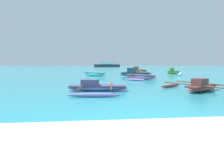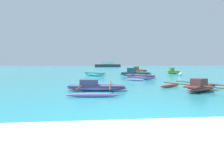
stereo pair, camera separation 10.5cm
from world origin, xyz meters
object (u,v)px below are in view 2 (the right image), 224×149
object	(u,v)px
moored_boat_1	(140,77)
moored_boat_6	(173,72)
moored_boat_2	(135,73)
distant_ferry	(108,65)
mooring_buoy_0	(181,74)
moored_boat_0	(133,72)
moored_boat_7	(138,70)
mooring_buoy_1	(87,84)
moored_boat_3	(95,74)
moored_boat_5	(96,87)
moored_boat_4	(201,87)

from	to	relation	value
moored_boat_1	moored_boat_6	distance (m)	10.98
moored_boat_2	distant_ferry	world-z (taller)	distant_ferry
moored_boat_2	distant_ferry	distance (m)	58.01
mooring_buoy_0	moored_boat_0	bearing A→B (deg)	127.05
moored_boat_2	moored_boat_7	xyz separation A→B (m)	(2.64, 9.15, -0.02)
moored_boat_0	mooring_buoy_1	distance (m)	16.46
moored_boat_0	moored_boat_3	bearing A→B (deg)	175.82
moored_boat_6	moored_boat_0	bearing A→B (deg)	147.87
moored_boat_5	moored_boat_7	xyz separation A→B (m)	(7.37, 20.00, 0.13)
moored_boat_5	mooring_buoy_0	xyz separation A→B (m)	(10.51, 10.75, 0.01)
mooring_buoy_0	mooring_buoy_1	xyz separation A→B (m)	(-11.12, -8.98, -0.06)
distant_ferry	mooring_buoy_1	bearing A→B (deg)	-94.92
moored_boat_0	moored_boat_1	bearing A→B (deg)	-142.54
moored_boat_5	moored_boat_6	world-z (taller)	moored_boat_6
mooring_buoy_1	mooring_buoy_0	bearing A→B (deg)	38.92
moored_boat_0	moored_boat_2	xyz separation A→B (m)	(-1.13, -6.07, 0.17)
moored_boat_1	mooring_buoy_0	size ratio (longest dim) A/B	8.82
moored_boat_7	moored_boat_4	bearing A→B (deg)	-88.46
moored_boat_4	mooring_buoy_0	distance (m)	12.42
moored_boat_0	mooring_buoy_1	world-z (taller)	moored_boat_0
moored_boat_0	moored_boat_5	bearing A→B (deg)	-153.46
moored_boat_1	moored_boat_7	bearing A→B (deg)	107.76
mooring_buoy_0	moored_boat_6	bearing A→B (deg)	76.75
moored_boat_1	moored_boat_4	bearing A→B (deg)	-48.13
moored_boat_7	mooring_buoy_0	distance (m)	9.77
moored_boat_3	mooring_buoy_0	size ratio (longest dim) A/B	7.24
moored_boat_4	moored_boat_1	bearing A→B (deg)	70.28
moored_boat_0	moored_boat_6	xyz separation A→B (m)	(5.69, -1.74, 0.12)
mooring_buoy_0	distant_ferry	xyz separation A→B (m)	(-5.34, 58.10, 0.81)
mooring_buoy_0	distant_ferry	size ratio (longest dim) A/B	0.04
moored_boat_4	moored_boat_7	distance (m)	20.85
moored_boat_3	mooring_buoy_1	size ratio (longest dim) A/B	9.76
moored_boat_2	moored_boat_3	xyz separation A→B (m)	(-4.90, 0.98, -0.11)
moored_boat_7	distant_ferry	bearing A→B (deg)	98.01
moored_boat_2	moored_boat_7	bearing A→B (deg)	84.14
moored_boat_1	distant_ferry	bearing A→B (deg)	119.74
moored_boat_4	mooring_buoy_0	size ratio (longest dim) A/B	10.91
moored_boat_2	moored_boat_4	distance (m)	11.71
moored_boat_0	moored_boat_4	distance (m)	17.72
moored_boat_7	mooring_buoy_1	world-z (taller)	moored_boat_7
moored_boat_0	mooring_buoy_0	bearing A→B (deg)	-97.29
moored_boat_1	moored_boat_5	size ratio (longest dim) A/B	0.89
moored_boat_6	moored_boat_4	bearing A→B (deg)	-124.42
moored_boat_6	mooring_buoy_0	distance (m)	4.54
moored_boat_5	distant_ferry	size ratio (longest dim) A/B	0.38
moored_boat_1	distant_ferry	world-z (taller)	distant_ferry
moored_boat_4	moored_boat_6	world-z (taller)	moored_boat_6
moored_boat_4	moored_boat_6	distance (m)	16.93
moored_boat_1	moored_boat_6	world-z (taller)	moored_boat_6
moored_boat_0	moored_boat_7	bearing A→B (deg)	19.54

